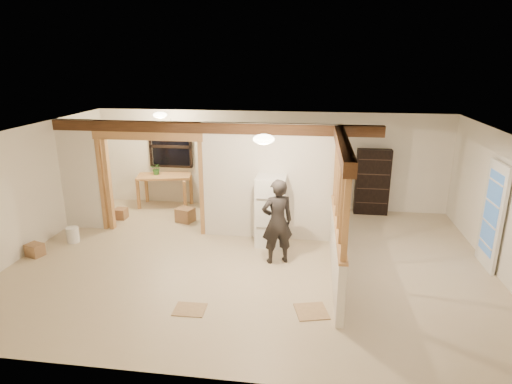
# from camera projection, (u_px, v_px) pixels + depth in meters

# --- Properties ---
(floor) EXTENTS (9.00, 6.50, 0.01)m
(floor) POSITION_uv_depth(u_px,v_px,m) (251.00, 261.00, 8.31)
(floor) COLOR #BEAA8D
(floor) RESTS_ON ground
(ceiling) EXTENTS (9.00, 6.50, 0.01)m
(ceiling) POSITION_uv_depth(u_px,v_px,m) (250.00, 133.00, 7.57)
(ceiling) COLOR white
(wall_back) EXTENTS (9.00, 0.01, 2.50)m
(wall_back) POSITION_uv_depth(u_px,v_px,m) (269.00, 160.00, 11.01)
(wall_back) COLOR silver
(wall_back) RESTS_ON floor
(wall_front) EXTENTS (9.00, 0.01, 2.50)m
(wall_front) POSITION_uv_depth(u_px,v_px,m) (208.00, 288.00, 4.87)
(wall_front) COLOR silver
(wall_front) RESTS_ON floor
(wall_left) EXTENTS (0.01, 6.50, 2.50)m
(wall_left) POSITION_uv_depth(u_px,v_px,m) (28.00, 190.00, 8.52)
(wall_left) COLOR silver
(wall_left) RESTS_ON floor
(wall_right) EXTENTS (0.01, 6.50, 2.50)m
(wall_right) POSITION_uv_depth(u_px,v_px,m) (509.00, 211.00, 7.36)
(wall_right) COLOR silver
(wall_right) RESTS_ON floor
(partition_left_stub) EXTENTS (0.90, 0.12, 2.50)m
(partition_left_stub) POSITION_uv_depth(u_px,v_px,m) (80.00, 175.00, 9.60)
(partition_left_stub) COLOR silver
(partition_left_stub) RESTS_ON floor
(partition_center) EXTENTS (2.80, 0.12, 2.50)m
(partition_center) POSITION_uv_depth(u_px,v_px,m) (268.00, 182.00, 9.05)
(partition_center) COLOR silver
(partition_center) RESTS_ON floor
(doorway_frame) EXTENTS (2.46, 0.14, 2.20)m
(doorway_frame) POSITION_uv_depth(u_px,v_px,m) (151.00, 184.00, 9.43)
(doorway_frame) COLOR #B5824C
(doorway_frame) RESTS_ON floor
(header_beam_back) EXTENTS (7.00, 0.18, 0.22)m
(header_beam_back) POSITION_uv_depth(u_px,v_px,m) (211.00, 128.00, 8.87)
(header_beam_back) COLOR #4D2F1A
(header_beam_back) RESTS_ON ceiling
(header_beam_right) EXTENTS (0.18, 3.30, 0.22)m
(header_beam_right) POSITION_uv_depth(u_px,v_px,m) (343.00, 146.00, 7.02)
(header_beam_right) COLOR #4D2F1A
(header_beam_right) RESTS_ON ceiling
(pony_wall) EXTENTS (0.12, 3.20, 1.00)m
(pony_wall) POSITION_uv_depth(u_px,v_px,m) (337.00, 250.00, 7.58)
(pony_wall) COLOR silver
(pony_wall) RESTS_ON floor
(stud_partition) EXTENTS (0.14, 3.20, 1.32)m
(stud_partition) POSITION_uv_depth(u_px,v_px,m) (340.00, 188.00, 7.23)
(stud_partition) COLOR #B5824C
(stud_partition) RESTS_ON pony_wall
(window_back) EXTENTS (1.12, 0.10, 1.10)m
(window_back) POSITION_uv_depth(u_px,v_px,m) (170.00, 147.00, 11.19)
(window_back) COLOR black
(window_back) RESTS_ON wall_back
(french_door) EXTENTS (0.12, 0.86, 2.00)m
(french_door) POSITION_uv_depth(u_px,v_px,m) (492.00, 216.00, 7.82)
(french_door) COLOR white
(french_door) RESTS_ON floor
(ceiling_dome_main) EXTENTS (0.36, 0.36, 0.16)m
(ceiling_dome_main) POSITION_uv_depth(u_px,v_px,m) (264.00, 139.00, 7.06)
(ceiling_dome_main) COLOR #FFEABF
(ceiling_dome_main) RESTS_ON ceiling
(ceiling_dome_util) EXTENTS (0.32, 0.32, 0.14)m
(ceiling_dome_util) POSITION_uv_depth(u_px,v_px,m) (160.00, 115.00, 10.07)
(ceiling_dome_util) COLOR #FFEABF
(ceiling_dome_util) RESTS_ON ceiling
(hanging_bulb) EXTENTS (0.07, 0.07, 0.07)m
(hanging_bulb) POSITION_uv_depth(u_px,v_px,m) (172.00, 133.00, 9.43)
(hanging_bulb) COLOR #FFD88C
(hanging_bulb) RESTS_ON ceiling
(refrigerator) EXTENTS (0.61, 0.59, 1.47)m
(refrigerator) POSITION_uv_depth(u_px,v_px,m) (271.00, 211.00, 8.86)
(refrigerator) COLOR silver
(refrigerator) RESTS_ON floor
(woman) EXTENTS (0.71, 0.59, 1.66)m
(woman) POSITION_uv_depth(u_px,v_px,m) (277.00, 222.00, 8.02)
(woman) COLOR #2C2929
(woman) RESTS_ON floor
(work_table) EXTENTS (1.47, 0.95, 0.86)m
(work_table) POSITION_uv_depth(u_px,v_px,m) (165.00, 191.00, 11.24)
(work_table) COLOR #B5824C
(work_table) RESTS_ON floor
(potted_plant) EXTENTS (0.30, 0.26, 0.31)m
(potted_plant) POSITION_uv_depth(u_px,v_px,m) (157.00, 169.00, 11.11)
(potted_plant) COLOR #285F29
(potted_plant) RESTS_ON work_table
(shop_vac) EXTENTS (0.61, 0.61, 0.68)m
(shop_vac) POSITION_uv_depth(u_px,v_px,m) (104.00, 207.00, 10.28)
(shop_vac) COLOR #A32611
(shop_vac) RESTS_ON floor
(bookshelf) EXTENTS (0.82, 0.27, 1.65)m
(bookshelf) POSITION_uv_depth(u_px,v_px,m) (372.00, 182.00, 10.61)
(bookshelf) COLOR black
(bookshelf) RESTS_ON floor
(bucket) EXTENTS (0.30, 0.30, 0.33)m
(bucket) POSITION_uv_depth(u_px,v_px,m) (73.00, 235.00, 9.10)
(bucket) COLOR silver
(bucket) RESTS_ON floor
(box_util_a) EXTENTS (0.48, 0.44, 0.33)m
(box_util_a) POSITION_uv_depth(u_px,v_px,m) (185.00, 215.00, 10.26)
(box_util_a) COLOR #926A46
(box_util_a) RESTS_ON floor
(box_util_b) EXTENTS (0.28, 0.28, 0.26)m
(box_util_b) POSITION_uv_depth(u_px,v_px,m) (121.00, 214.00, 10.45)
(box_util_b) COLOR #926A46
(box_util_b) RESTS_ON floor
(box_front) EXTENTS (0.37, 0.33, 0.25)m
(box_front) POSITION_uv_depth(u_px,v_px,m) (35.00, 250.00, 8.47)
(box_front) COLOR #926A46
(box_front) RESTS_ON floor
(floor_panel_near) EXTENTS (0.58, 0.58, 0.02)m
(floor_panel_near) POSITION_uv_depth(u_px,v_px,m) (311.00, 311.00, 6.62)
(floor_panel_near) COLOR tan
(floor_panel_near) RESTS_ON floor
(floor_panel_far) EXTENTS (0.50, 0.40, 0.02)m
(floor_panel_far) POSITION_uv_depth(u_px,v_px,m) (190.00, 309.00, 6.67)
(floor_panel_far) COLOR tan
(floor_panel_far) RESTS_ON floor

